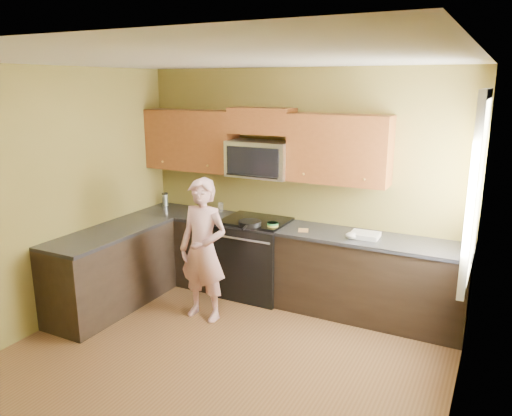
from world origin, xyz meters
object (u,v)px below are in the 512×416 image
Objects in this scene: frying_pan at (250,226)px; microwave at (260,176)px; woman at (203,250)px; stove at (255,257)px; butter_tub at (273,229)px; travel_mug at (165,206)px.

microwave is at bearing 87.64° from frying_pan.
microwave is at bearing 77.19° from woman.
woman is at bearing -105.51° from stove.
butter_tub is (0.25, 0.09, -0.03)m from frying_pan.
stove is 1.53m from travel_mug.
microwave is 0.63m from frying_pan.
stove is at bearing -90.00° from microwave.
microwave reaches higher than woman.
microwave is at bearing 90.00° from stove.
travel_mug reaches higher than frying_pan.
woman reaches higher than travel_mug.
frying_pan is at bearing -80.98° from microwave.
travel_mug is (-1.51, 0.42, -0.03)m from frying_pan.
travel_mug is at bearing 169.43° from butter_tub.
microwave is at bearing -1.43° from travel_mug.
frying_pan is 1.57m from travel_mug.
woman reaches higher than frying_pan.
frying_pan is at bearing -160.25° from butter_tub.
microwave is at bearing 136.43° from butter_tub.
woman is (-0.22, -0.80, 0.31)m from stove.
frying_pan reaches higher than butter_tub.
microwave reaches higher than frying_pan.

